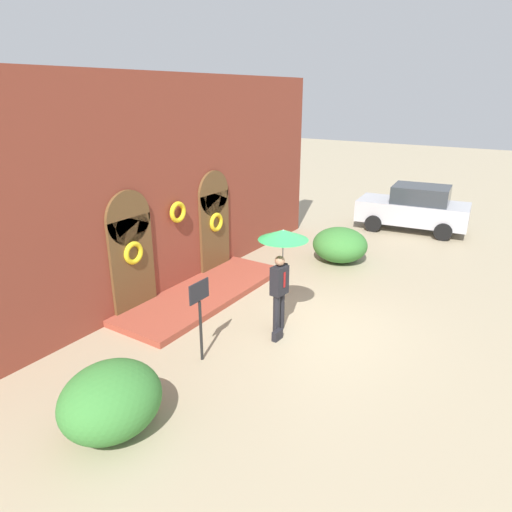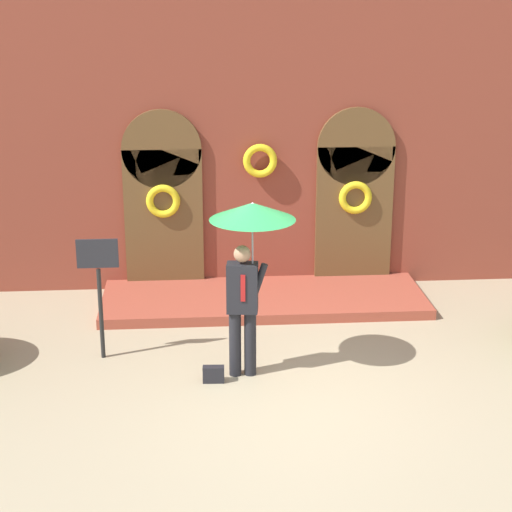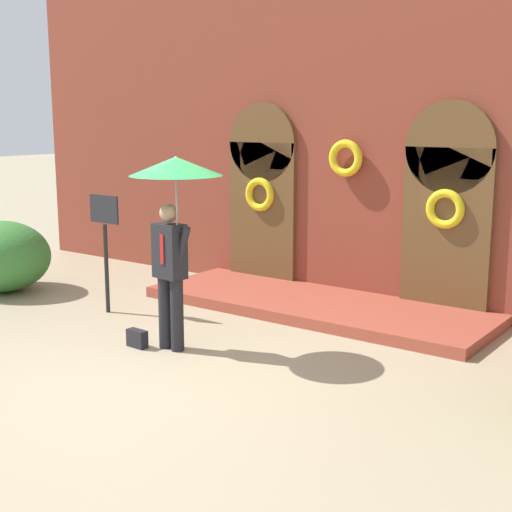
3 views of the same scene
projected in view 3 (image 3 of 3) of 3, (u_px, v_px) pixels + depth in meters
ground_plane at (175, 368)px, 8.12m from camera, size 80.00×80.00×0.00m
building_facade at (356, 126)px, 10.88m from camera, size 14.00×2.30×5.60m
person_with_umbrella at (174, 195)px, 8.36m from camera, size 1.10×1.10×2.36m
handbag at (137, 338)px, 8.84m from camera, size 0.29×0.13×0.22m
sign_post at (105, 234)px, 10.22m from camera, size 0.56×0.06×1.72m
shrub_left at (1, 256)px, 11.61m from camera, size 1.67×1.51×1.16m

